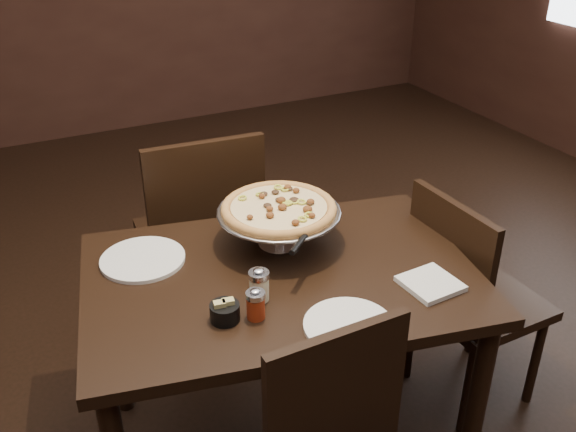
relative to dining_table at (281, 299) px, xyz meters
name	(u,v)px	position (x,y,z in m)	size (l,w,h in m)	color
room	(323,61)	(0.13, 0.00, 0.75)	(6.04, 7.04, 2.84)	black
dining_table	(281,299)	(0.00, 0.00, 0.00)	(1.34, 1.03, 0.75)	black
pizza_stand	(279,209)	(0.07, 0.15, 0.24)	(0.41, 0.41, 0.17)	silver
parmesan_shaker	(259,285)	(-0.12, -0.10, 0.15)	(0.06, 0.06, 0.11)	beige
pepper_flake_shaker	(256,304)	(-0.16, -0.17, 0.14)	(0.05, 0.05, 0.10)	maroon
packet_caddy	(225,312)	(-0.24, -0.14, 0.13)	(0.08, 0.08, 0.07)	black
napkin_stack	(430,284)	(0.37, -0.26, 0.11)	(0.16, 0.16, 0.02)	white
plate_left	(143,259)	(-0.37, 0.26, 0.11)	(0.27, 0.27, 0.01)	white
plate_near	(349,326)	(0.05, -0.33, 0.11)	(0.25, 0.25, 0.01)	white
serving_spatula	(299,244)	(0.03, -0.07, 0.23)	(0.15, 0.15, 0.02)	silver
chair_far	(201,232)	(-0.02, 0.70, -0.11)	(0.49, 0.49, 0.99)	black
chair_side	(467,294)	(0.73, -0.07, -0.17)	(0.43, 0.43, 0.89)	black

